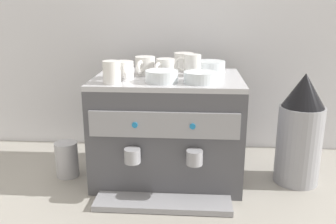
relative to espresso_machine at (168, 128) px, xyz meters
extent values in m
plane|color=#9E998E|center=(0.00, 0.01, -0.20)|extent=(4.00, 4.00, 0.00)
cube|color=silver|center=(0.00, 0.35, 0.26)|extent=(2.80, 0.03, 0.92)
cube|color=#4C4C51|center=(0.00, 0.01, -0.01)|extent=(0.56, 0.40, 0.39)
cube|color=#B7B7BC|center=(0.00, 0.01, 0.20)|extent=(0.56, 0.40, 0.02)
cube|color=#939399|center=(0.00, -0.20, 0.08)|extent=(0.51, 0.01, 0.09)
cylinder|color=#1E7AB7|center=(-0.10, -0.21, 0.08)|extent=(0.02, 0.01, 0.02)
cylinder|color=#1E7AB7|center=(0.10, -0.21, 0.08)|extent=(0.02, 0.01, 0.02)
cube|color=#939399|center=(0.00, -0.24, -0.19)|extent=(0.47, 0.12, 0.02)
cylinder|color=#939399|center=(-0.11, -0.22, -0.03)|extent=(0.06, 0.06, 0.05)
cylinder|color=#939399|center=(0.11, -0.22, -0.03)|extent=(0.06, 0.06, 0.05)
cylinder|color=white|center=(-0.01, 0.01, 0.24)|extent=(0.07, 0.07, 0.07)
torus|color=white|center=(-0.03, -0.03, 0.24)|extent=(0.04, 0.05, 0.05)
cylinder|color=white|center=(-0.18, -0.13, 0.24)|extent=(0.06, 0.06, 0.08)
torus|color=white|center=(-0.18, -0.09, 0.24)|extent=(0.02, 0.06, 0.05)
cylinder|color=white|center=(0.09, 0.02, 0.25)|extent=(0.06, 0.06, 0.08)
torus|color=white|center=(0.05, 0.04, 0.25)|extent=(0.06, 0.03, 0.06)
cylinder|color=white|center=(-0.09, 0.05, 0.24)|extent=(0.08, 0.08, 0.07)
torus|color=white|center=(-0.10, 0.00, 0.24)|extent=(0.03, 0.05, 0.05)
cylinder|color=white|center=(0.06, 0.13, 0.24)|extent=(0.08, 0.08, 0.07)
torus|color=white|center=(0.10, 0.16, 0.24)|extent=(0.06, 0.04, 0.06)
cylinder|color=white|center=(-0.16, -0.05, 0.24)|extent=(0.08, 0.08, 0.06)
torus|color=white|center=(-0.15, -0.09, 0.24)|extent=(0.03, 0.05, 0.05)
cylinder|color=silver|center=(0.12, -0.10, 0.22)|extent=(0.12, 0.12, 0.04)
cylinder|color=silver|center=(0.12, -0.10, 0.21)|extent=(0.06, 0.06, 0.01)
cylinder|color=silver|center=(0.16, 0.11, 0.23)|extent=(0.12, 0.12, 0.04)
cylinder|color=silver|center=(0.16, 0.11, 0.21)|extent=(0.07, 0.07, 0.01)
cylinder|color=silver|center=(-0.02, -0.10, 0.23)|extent=(0.12, 0.12, 0.04)
cylinder|color=silver|center=(-0.02, -0.10, 0.21)|extent=(0.06, 0.06, 0.01)
cylinder|color=#939399|center=(0.50, -0.02, -0.05)|extent=(0.17, 0.17, 0.30)
cone|color=black|center=(0.50, -0.02, 0.17)|extent=(0.16, 0.16, 0.13)
cylinder|color=#B7B7BC|center=(-0.41, -0.04, -0.13)|extent=(0.09, 0.09, 0.14)
camera|label=1|loc=(0.10, -1.38, 0.47)|focal=39.58mm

